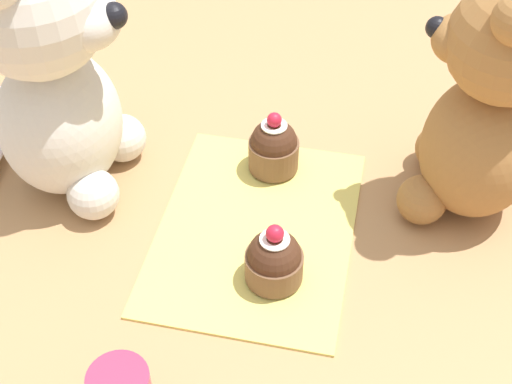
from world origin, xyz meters
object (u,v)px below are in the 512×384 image
(teddy_bear_tan, at_px, (487,108))
(cupcake_near_cream_bear, at_px, (271,147))
(cupcake_near_tan_bear, at_px, (274,260))
(teddy_bear_cream, at_px, (52,70))

(teddy_bear_tan, distance_m, cupcake_near_cream_bear, 0.23)
(teddy_bear_tan, xyz_separation_m, cupcake_near_cream_bear, (0.00, 0.21, -0.09))
(cupcake_near_cream_bear, relative_size, cupcake_near_tan_bear, 1.07)
(cupcake_near_cream_bear, xyz_separation_m, cupcake_near_tan_bear, (-0.15, -0.03, -0.00))
(teddy_bear_cream, height_order, cupcake_near_cream_bear, teddy_bear_cream)
(teddy_bear_cream, xyz_separation_m, cupcake_near_tan_bear, (-0.10, -0.24, -0.12))
(teddy_bear_cream, relative_size, teddy_bear_tan, 1.10)
(teddy_bear_tan, bearing_deg, cupcake_near_tan_bear, -40.10)
(teddy_bear_tan, height_order, cupcake_near_cream_bear, teddy_bear_tan)
(cupcake_near_cream_bear, distance_m, cupcake_near_tan_bear, 0.16)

